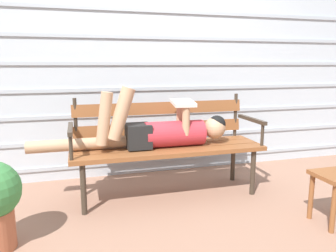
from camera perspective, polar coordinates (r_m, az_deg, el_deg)
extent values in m
plane|color=#936B56|center=(2.85, 0.53, -12.67)|extent=(12.00, 12.00, 0.00)
cube|color=#B2BCC6|center=(3.36, -3.20, 10.93)|extent=(4.98, 0.06, 2.29)
cube|color=#A3ADB7|center=(3.48, -2.90, -6.05)|extent=(4.98, 0.02, 0.04)
cube|color=#A3ADB7|center=(3.42, -2.94, -1.97)|extent=(4.98, 0.02, 0.04)
cube|color=#A3ADB7|center=(3.37, -2.98, 2.25)|extent=(4.98, 0.02, 0.04)
cube|color=#A3ADB7|center=(3.34, -3.02, 6.57)|extent=(4.98, 0.02, 0.04)
cube|color=#A3ADB7|center=(3.33, -3.07, 10.93)|extent=(4.98, 0.02, 0.04)
cube|color=#A3ADB7|center=(3.34, -3.11, 15.29)|extent=(4.98, 0.02, 0.04)
cube|color=#A3ADB7|center=(3.37, -3.16, 19.61)|extent=(4.98, 0.02, 0.04)
cube|color=brown|center=(2.65, 0.96, -4.84)|extent=(1.64, 0.15, 0.04)
cube|color=brown|center=(2.80, 0.00, -3.98)|extent=(1.64, 0.15, 0.04)
cube|color=brown|center=(2.95, -0.86, -3.21)|extent=(1.64, 0.15, 0.04)
cube|color=brown|center=(3.00, -1.25, -0.42)|extent=(1.57, 0.05, 0.11)
cube|color=brown|center=(2.97, -1.26, 3.16)|extent=(1.57, 0.05, 0.11)
cylinder|color=#382D23|center=(2.89, -15.91, 0.64)|extent=(0.03, 0.03, 0.42)
cylinder|color=#382D23|center=(3.25, 11.74, 1.93)|extent=(0.03, 0.03, 0.42)
cylinder|color=#382D23|center=(2.59, -14.63, -10.70)|extent=(0.04, 0.04, 0.40)
cylinder|color=#382D23|center=(2.97, 14.67, -7.87)|extent=(0.04, 0.04, 0.40)
cylinder|color=#382D23|center=(2.95, -14.81, -8.05)|extent=(0.04, 0.04, 0.40)
cylinder|color=#382D23|center=(3.29, 11.34, -5.92)|extent=(0.04, 0.04, 0.40)
cube|color=#382D23|center=(2.65, -16.77, -0.46)|extent=(0.04, 0.46, 0.03)
cylinder|color=#382D23|center=(2.49, -16.70, -3.54)|extent=(0.03, 0.03, 0.20)
cube|color=#382D23|center=(3.06, 14.48, 1.13)|extent=(0.04, 0.46, 0.03)
cylinder|color=#382D23|center=(2.92, 16.24, -1.41)|extent=(0.03, 0.03, 0.20)
cylinder|color=#B72D38|center=(2.79, 1.13, -1.35)|extent=(0.51, 0.22, 0.22)
cube|color=black|center=(2.71, -5.23, -1.73)|extent=(0.20, 0.21, 0.20)
sphere|color=tan|center=(2.91, 8.20, -0.34)|extent=(0.19, 0.19, 0.19)
sphere|color=black|center=(2.91, 8.57, 0.33)|extent=(0.16, 0.16, 0.16)
cylinder|color=tan|center=(2.60, -8.24, 2.17)|extent=(0.24, 0.11, 0.44)
cylinder|color=tan|center=(2.59, -11.11, 1.27)|extent=(0.15, 0.09, 0.43)
cylinder|color=tan|center=(2.74, -15.41, -3.13)|extent=(0.80, 0.10, 0.10)
cylinder|color=tan|center=(2.71, 3.17, 0.97)|extent=(0.06, 0.06, 0.25)
cylinder|color=tan|center=(2.86, 2.13, 1.50)|extent=(0.06, 0.06, 0.25)
cube|color=silver|center=(2.77, 2.66, 4.10)|extent=(0.20, 0.27, 0.05)
cylinder|color=brown|center=(2.53, 27.05, -12.82)|extent=(0.04, 0.04, 0.35)
cylinder|color=brown|center=(2.68, 23.83, -11.22)|extent=(0.04, 0.04, 0.35)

